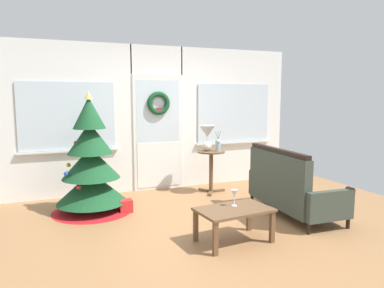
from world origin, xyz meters
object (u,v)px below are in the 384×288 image
(gift_box, at_px, (126,206))
(side_table, at_px, (211,163))
(flower_vase, at_px, (218,144))
(table_lamp, at_px, (207,135))
(settee_sofa, at_px, (289,189))
(coffee_table, at_px, (234,213))
(wine_glass, at_px, (234,194))
(christmas_tree, at_px, (91,169))

(gift_box, bearing_deg, side_table, 18.22)
(flower_vase, relative_size, gift_box, 1.90)
(table_lamp, relative_size, gift_box, 2.39)
(settee_sofa, bearing_deg, side_table, 108.13)
(flower_vase, height_order, coffee_table, flower_vase)
(wine_glass, distance_m, gift_box, 1.82)
(side_table, bearing_deg, christmas_tree, -171.61)
(christmas_tree, relative_size, side_table, 2.38)
(table_lamp, height_order, flower_vase, table_lamp)
(side_table, height_order, coffee_table, side_table)
(table_lamp, bearing_deg, side_table, -33.69)
(side_table, bearing_deg, coffee_table, -108.11)
(settee_sofa, bearing_deg, table_lamp, 109.67)
(christmas_tree, distance_m, wine_glass, 2.21)
(settee_sofa, relative_size, table_lamp, 3.56)
(settee_sofa, xyz_separation_m, gift_box, (-2.11, 0.99, -0.28))
(flower_vase, relative_size, coffee_table, 0.39)
(flower_vase, distance_m, gift_box, 1.93)
(flower_vase, height_order, gift_box, flower_vase)
(wine_glass, bearing_deg, christmas_tree, 130.02)
(christmas_tree, bearing_deg, side_table, 8.39)
(table_lamp, height_order, gift_box, table_lamp)
(side_table, distance_m, flower_vase, 0.35)
(settee_sofa, xyz_separation_m, wine_glass, (-1.13, -0.47, 0.16))
(settee_sofa, distance_m, coffee_table, 1.31)
(flower_vase, bearing_deg, christmas_tree, -173.56)
(christmas_tree, height_order, gift_box, christmas_tree)
(flower_vase, distance_m, coffee_table, 2.23)
(flower_vase, bearing_deg, settee_sofa, -74.75)
(side_table, relative_size, gift_box, 3.98)
(settee_sofa, bearing_deg, coffee_table, -154.64)
(settee_sofa, distance_m, wine_glass, 1.24)
(christmas_tree, relative_size, gift_box, 9.48)
(settee_sofa, bearing_deg, wine_glass, -157.29)
(wine_glass, bearing_deg, flower_vase, 69.26)
(christmas_tree, height_order, coffee_table, christmas_tree)
(side_table, relative_size, flower_vase, 2.10)
(settee_sofa, relative_size, wine_glass, 8.02)
(christmas_tree, xyz_separation_m, flower_vase, (2.15, 0.24, 0.23))
(table_lamp, distance_m, wine_glass, 2.17)
(christmas_tree, distance_m, side_table, 2.08)
(christmas_tree, relative_size, table_lamp, 3.97)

